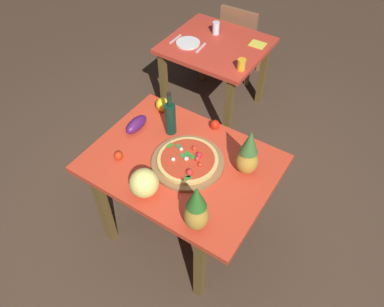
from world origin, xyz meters
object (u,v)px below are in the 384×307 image
object	(u,v)px
background_table	(216,55)
drinking_glass_water	(216,28)
tomato_near_board	(215,125)
melon	(144,183)
pineapple_left	(196,210)
drinking_glass_juice	(241,64)
knife_utensil	(201,48)
display_table	(182,171)
dining_chair	(241,39)
eggplant	(136,124)
tomato_at_corner	(118,156)
napkin_folded	(258,44)
wine_bottle	(170,118)
bell_pepper	(163,104)
pizza	(188,160)
dinner_plate	(188,43)
pineapple_right	(248,154)
fork_utensil	(175,39)
pizza_board	(188,162)

from	to	relation	value
background_table	drinking_glass_water	bearing A→B (deg)	122.44
tomato_near_board	melon	bearing A→B (deg)	-95.35
pineapple_left	drinking_glass_juice	distance (m)	1.56
background_table	knife_utensil	size ratio (longest dim) A/B	4.97
display_table	dining_chair	size ratio (longest dim) A/B	1.41
dining_chair	pineapple_left	xyz separation A→B (m)	(0.92, -2.34, 0.43)
melon	eggplant	world-z (taller)	melon
melon	tomato_at_corner	bearing A→B (deg)	159.01
napkin_folded	wine_bottle	bearing A→B (deg)	-90.29
bell_pepper	tomato_near_board	distance (m)	0.43
pizza	knife_utensil	world-z (taller)	pizza
napkin_folded	pineapple_left	bearing A→B (deg)	-73.97
display_table	dinner_plate	xyz separation A→B (m)	(-0.75, 1.22, 0.10)
melon	tomato_near_board	world-z (taller)	melon
pineapple_left	knife_utensil	bearing A→B (deg)	121.13
background_table	tomato_near_board	world-z (taller)	tomato_near_board
dining_chair	pineapple_right	distance (m)	2.12
melon	napkin_folded	size ratio (longest dim) A/B	1.27
melon	fork_utensil	distance (m)	1.76
pizza	fork_utensil	xyz separation A→B (m)	(-0.94, 1.21, -0.04)
dining_chair	eggplant	bearing A→B (deg)	92.44
background_table	dinner_plate	world-z (taller)	dinner_plate
eggplant	fork_utensil	distance (m)	1.23
dining_chair	napkin_folded	bearing A→B (deg)	128.22
background_table	napkin_folded	distance (m)	0.40
dining_chair	drinking_glass_water	xyz separation A→B (m)	(-0.04, -0.48, 0.33)
melon	tomato_at_corner	xyz separation A→B (m)	(-0.31, 0.12, -0.06)
eggplant	dinner_plate	size ratio (longest dim) A/B	0.91
pineapple_right	drinking_glass_water	bearing A→B (deg)	126.88
pizza_board	knife_utensil	size ratio (longest dim) A/B	2.62
background_table	napkin_folded	world-z (taller)	napkin_folded
pizza_board	tomato_at_corner	bearing A→B (deg)	-152.28
pineapple_left	dinner_plate	bearing A→B (deg)	124.73
display_table	eggplant	distance (m)	0.46
pineapple_left	drinking_glass_water	size ratio (longest dim) A/B	2.98
dining_chair	napkin_folded	distance (m)	0.64
drinking_glass_water	fork_utensil	distance (m)	0.40
wine_bottle	tomato_near_board	xyz separation A→B (m)	(0.24, 0.20, -0.10)
display_table	fork_utensil	xyz separation A→B (m)	(-0.89, 1.22, 0.10)
tomato_at_corner	knife_utensil	xyz separation A→B (m)	(-0.25, 1.42, -0.03)
pizza_board	napkin_folded	bearing A→B (deg)	99.35
wine_bottle	drinking_glass_water	xyz separation A→B (m)	(-0.41, 1.32, -0.07)
background_table	pizza	bearing A→B (deg)	-66.76
tomato_near_board	dinner_plate	distance (m)	1.13
pizza_board	pineapple_left	bearing A→B (deg)	-50.80
pizza	pineapple_left	bearing A→B (deg)	-51.01
eggplant	knife_utensil	size ratio (longest dim) A/B	1.11
wine_bottle	dinner_plate	distance (m)	1.16
pineapple_left	drinking_glass_water	world-z (taller)	pineapple_left
napkin_folded	eggplant	bearing A→B (deg)	-98.71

